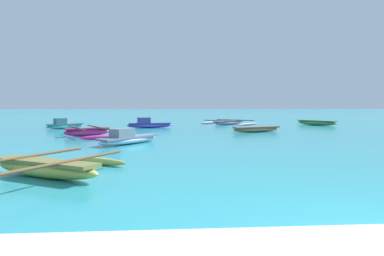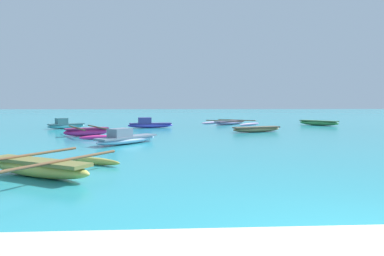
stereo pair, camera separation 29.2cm
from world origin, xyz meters
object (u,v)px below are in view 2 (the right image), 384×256
(moored_boat_2, at_px, (87,132))
(moored_boat_4, at_px, (257,129))
(moored_boat_0, at_px, (230,122))
(moored_boat_5, at_px, (149,124))
(moored_boat_1, at_px, (66,125))
(moored_boat_3, at_px, (38,168))
(moored_boat_6, at_px, (126,138))
(moored_boat_7, at_px, (319,123))

(moored_boat_2, distance_m, moored_boat_4, 9.79)
(moored_boat_0, distance_m, moored_boat_5, 7.44)
(moored_boat_1, relative_size, moored_boat_5, 0.75)
(moored_boat_2, distance_m, moored_boat_5, 6.78)
(moored_boat_1, distance_m, moored_boat_5, 5.73)
(moored_boat_3, relative_size, moored_boat_5, 1.29)
(moored_boat_1, relative_size, moored_boat_3, 0.58)
(moored_boat_6, height_order, moored_boat_7, moored_boat_6)
(moored_boat_0, distance_m, moored_boat_7, 6.99)
(moored_boat_0, distance_m, moored_boat_2, 13.56)
(moored_boat_1, relative_size, moored_boat_6, 0.81)
(moored_boat_4, height_order, moored_boat_7, moored_boat_7)
(moored_boat_6, bearing_deg, moored_boat_5, 35.93)
(moored_boat_1, bearing_deg, moored_boat_3, -112.54)
(moored_boat_3, bearing_deg, moored_boat_0, 98.90)
(moored_boat_2, height_order, moored_boat_6, moored_boat_6)
(moored_boat_3, distance_m, moored_boat_7, 23.62)
(moored_boat_6, bearing_deg, moored_boat_7, -10.73)
(moored_boat_4, xyz_separation_m, moored_boat_6, (-7.02, -5.79, 0.05))
(moored_boat_1, height_order, moored_boat_4, moored_boat_1)
(moored_boat_3, height_order, moored_boat_5, moored_boat_5)
(moored_boat_2, xyz_separation_m, moored_boat_3, (1.43, -10.29, -0.02))
(moored_boat_1, bearing_deg, moored_boat_7, -29.79)
(moored_boat_5, height_order, moored_boat_7, moored_boat_5)
(moored_boat_0, bearing_deg, moored_boat_5, 163.14)
(moored_boat_4, distance_m, moored_boat_5, 7.85)
(moored_boat_0, bearing_deg, moored_boat_1, 152.14)
(moored_boat_6, bearing_deg, moored_boat_2, 72.00)
(moored_boat_3, xyz_separation_m, moored_boat_6, (1.13, 6.53, 0.03))
(moored_boat_4, height_order, moored_boat_5, moored_boat_5)
(moored_boat_2, relative_size, moored_boat_4, 1.33)
(moored_boat_0, height_order, moored_boat_4, moored_boat_0)
(moored_boat_0, distance_m, moored_boat_3, 21.64)
(moored_boat_2, bearing_deg, moored_boat_5, 37.86)
(moored_boat_5, bearing_deg, moored_boat_1, 175.28)
(moored_boat_2, bearing_deg, moored_boat_6, -82.82)
(moored_boat_0, bearing_deg, moored_boat_2, 179.68)
(moored_boat_2, bearing_deg, moored_boat_0, 19.65)
(moored_boat_1, xyz_separation_m, moored_boat_4, (12.41, -3.62, -0.07))
(moored_boat_0, xyz_separation_m, moored_boat_2, (-9.30, -9.87, 0.06))
(moored_boat_1, relative_size, moored_boat_4, 0.74)
(moored_boat_5, bearing_deg, moored_boat_7, -0.58)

